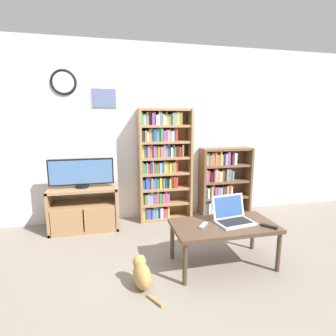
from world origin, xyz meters
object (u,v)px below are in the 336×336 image
(coffee_table, at_px, (224,228))
(bookshelf_tall, at_px, (162,164))
(remote_far_from_laptop, at_px, (269,226))
(bookshelf_short, at_px, (221,182))
(remote_near_laptop, at_px, (203,225))
(cat, at_px, (142,274))
(television, at_px, (81,173))
(tv_stand, at_px, (84,208))
(laptop, at_px, (232,216))

(coffee_table, bearing_deg, bookshelf_tall, 103.77)
(bookshelf_tall, bearing_deg, remote_far_from_laptop, -64.88)
(bookshelf_short, xyz_separation_m, remote_near_laptop, (-0.85, -1.45, -0.06))
(cat, bearing_deg, bookshelf_short, 38.34)
(bookshelf_short, distance_m, remote_far_from_laptop, 1.64)
(bookshelf_short, height_order, coffee_table, bookshelf_short)
(bookshelf_tall, xyz_separation_m, remote_far_from_laptop, (0.76, -1.61, -0.39))
(television, distance_m, remote_near_laptop, 1.84)
(coffee_table, height_order, cat, coffee_table)
(bookshelf_tall, height_order, cat, bookshelf_tall)
(tv_stand, height_order, cat, tv_stand)
(bookshelf_tall, bearing_deg, tv_stand, -173.10)
(bookshelf_short, height_order, remote_near_laptop, bookshelf_short)
(tv_stand, xyz_separation_m, remote_near_laptop, (1.26, -1.31, 0.16))
(laptop, relative_size, cat, 0.91)
(bookshelf_tall, xyz_separation_m, bookshelf_short, (0.98, 0.01, -0.34))
(tv_stand, relative_size, coffee_table, 0.86)
(tv_stand, bearing_deg, coffee_table, -41.25)
(laptop, relative_size, remote_near_laptop, 2.81)
(remote_far_from_laptop, bearing_deg, television, 102.49)
(television, bearing_deg, bookshelf_short, 4.26)
(television, xyz_separation_m, remote_far_from_laptop, (1.90, -1.47, -0.34))
(coffee_table, bearing_deg, laptop, 20.36)
(bookshelf_short, bearing_deg, television, -175.74)
(tv_stand, xyz_separation_m, coffee_table, (1.48, -1.30, 0.10))
(coffee_table, bearing_deg, remote_far_from_laptop, -23.54)
(laptop, relative_size, remote_far_from_laptop, 2.77)
(tv_stand, distance_m, remote_near_laptop, 1.82)
(television, bearing_deg, remote_near_laptop, -45.66)
(remote_far_from_laptop, distance_m, cat, 1.33)
(television, distance_m, laptop, 2.05)
(tv_stand, bearing_deg, cat, -67.79)
(remote_far_from_laptop, bearing_deg, bookshelf_tall, 75.27)
(tv_stand, distance_m, coffee_table, 1.98)
(coffee_table, relative_size, remote_near_laptop, 7.14)
(tv_stand, xyz_separation_m, laptop, (1.59, -1.26, 0.22))
(tv_stand, height_order, television, television)
(tv_stand, relative_size, laptop, 2.18)
(television, relative_size, remote_near_laptop, 5.72)
(coffee_table, xyz_separation_m, remote_near_laptop, (-0.23, -0.01, 0.06))
(laptop, height_order, remote_far_from_laptop, laptop)
(bookshelf_tall, xyz_separation_m, laptop, (0.46, -1.40, -0.34))
(television, bearing_deg, tv_stand, 53.69)
(television, xyz_separation_m, laptop, (1.60, -1.25, -0.28))
(television, height_order, coffee_table, television)
(coffee_table, distance_m, remote_near_laptop, 0.23)
(remote_near_laptop, bearing_deg, remote_far_from_laptop, 26.78)
(television, relative_size, coffee_table, 0.80)
(coffee_table, height_order, laptop, laptop)
(television, height_order, remote_near_laptop, television)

